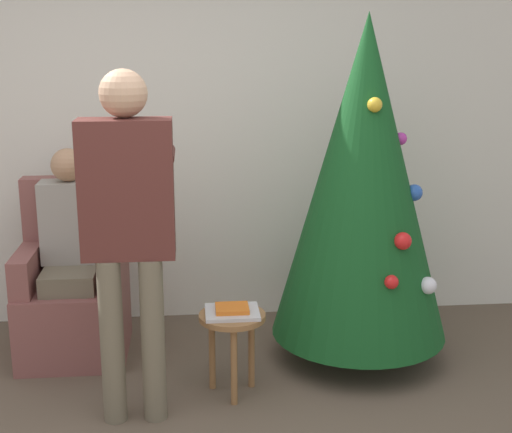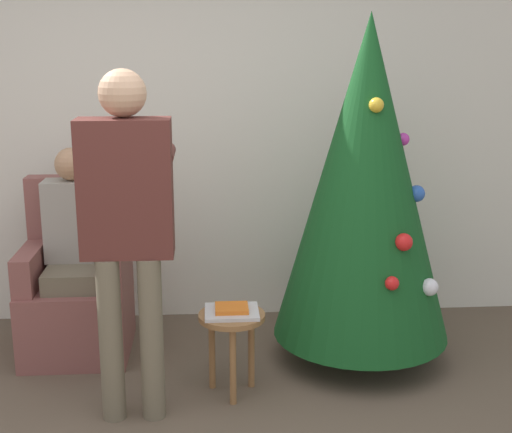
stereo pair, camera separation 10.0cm
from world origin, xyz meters
TOP-DOWN VIEW (x-y plane):
  - wall_back at (0.00, 2.23)m, footprint 8.00×0.06m
  - christmas_tree at (1.06, 1.42)m, footprint 1.05×1.05m
  - armchair at (-0.67, 1.68)m, footprint 0.63×0.64m
  - person_seated at (-0.67, 1.65)m, footprint 0.36×0.46m
  - person_standing at (-0.25, 0.86)m, footprint 0.47×0.57m
  - side_stool at (0.27, 1.03)m, footprint 0.36×0.36m
  - laptop at (0.27, 1.03)m, footprint 0.29×0.24m
  - book at (0.27, 1.03)m, footprint 0.18×0.15m

SIDE VIEW (x-z plane):
  - armchair at x=-0.67m, z-range -0.16..0.91m
  - side_stool at x=0.27m, z-range 0.15..0.61m
  - laptop at x=0.27m, z-range 0.47..0.49m
  - book at x=0.27m, z-range 0.49..0.51m
  - person_seated at x=-0.67m, z-range 0.07..1.34m
  - person_standing at x=-0.25m, z-range 0.19..1.96m
  - christmas_tree at x=1.06m, z-range 0.08..2.14m
  - wall_back at x=0.00m, z-range 0.00..2.70m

